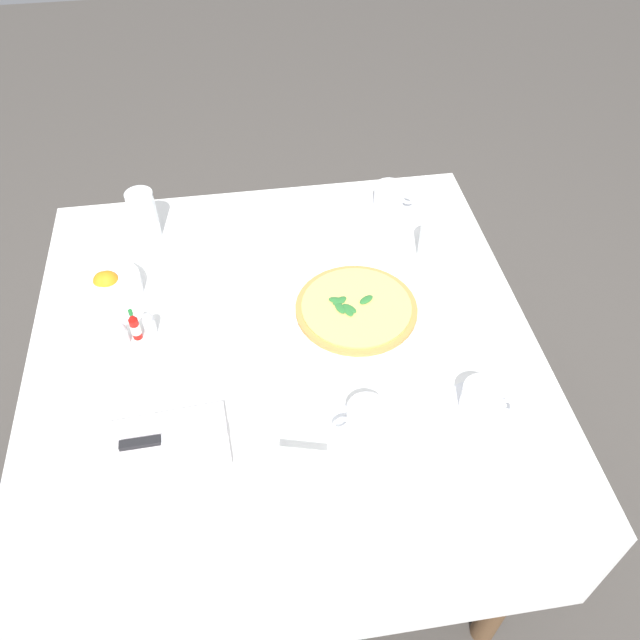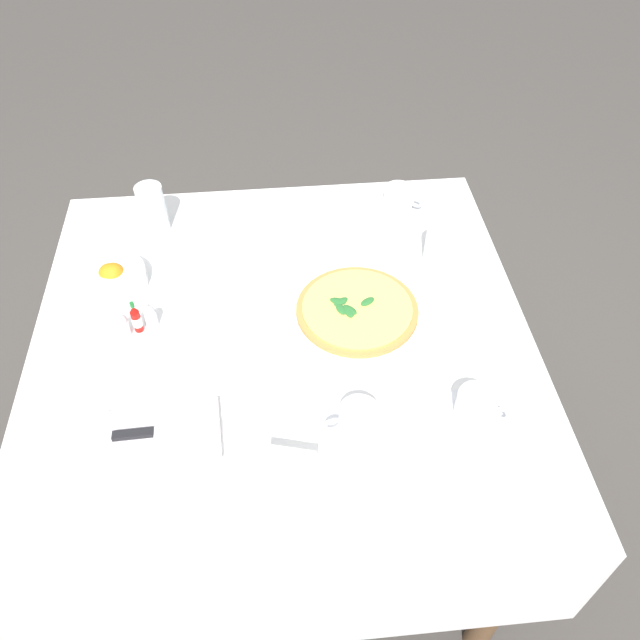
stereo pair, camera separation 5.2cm
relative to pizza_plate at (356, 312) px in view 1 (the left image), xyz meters
name	(u,v)px [view 1 (the left image)]	position (x,y,z in m)	size (l,w,h in m)	color
ground_plane	(294,501)	(-0.17, -0.04, -0.75)	(8.00, 8.00, 0.00)	#4C4742
dining_table	(286,376)	(-0.17, -0.04, -0.15)	(1.07, 1.07, 0.74)	white
pizza_plate	(356,312)	(0.00, 0.00, 0.00)	(0.33, 0.33, 0.02)	white
pizza	(356,308)	(0.00, 0.00, 0.01)	(0.27, 0.27, 0.02)	#C68E47
coffee_cup_far_left	(389,198)	(0.16, 0.37, 0.02)	(0.13, 0.13, 0.07)	white
coffee_cup_right_edge	(366,420)	(-0.04, -0.29, 0.02)	(0.13, 0.13, 0.07)	white
coffee_cup_back_corner	(481,400)	(0.19, -0.28, 0.02)	(0.13, 0.13, 0.06)	white
water_glass_left_edge	(433,242)	(0.22, 0.16, 0.03)	(0.07, 0.07, 0.10)	white
water_glass_near_left	(144,217)	(-0.46, 0.35, 0.05)	(0.07, 0.07, 0.13)	white
napkin_folded	(168,443)	(-0.40, -0.27, 0.00)	(0.23, 0.15, 0.02)	white
dinner_knife	(168,439)	(-0.40, -0.27, 0.01)	(0.20, 0.02, 0.01)	silver
citrus_bowl	(108,286)	(-0.54, 0.15, 0.01)	(0.15, 0.15, 0.06)	white
hot_sauce_bottle	(135,326)	(-0.47, 0.01, 0.02)	(0.02, 0.02, 0.08)	#B7140F
salt_shaker	(149,324)	(-0.44, 0.02, 0.01)	(0.03, 0.03, 0.06)	white
pepper_shaker	(122,334)	(-0.50, 0.00, 0.01)	(0.03, 0.03, 0.06)	white
menu_card	(300,459)	(-0.17, -0.35, 0.02)	(0.09, 0.03, 0.06)	white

